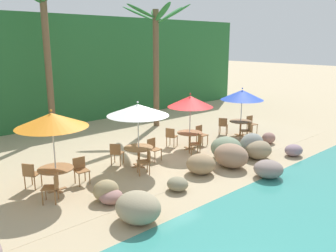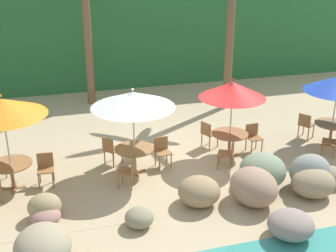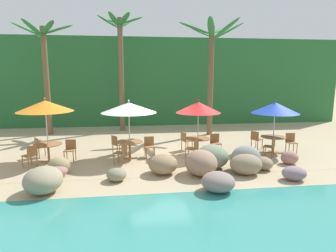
# 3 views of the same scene
# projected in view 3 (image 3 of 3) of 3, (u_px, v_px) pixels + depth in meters

# --- Properties ---
(ground_plane) EXTENTS (120.00, 120.00, 0.00)m
(ground_plane) POSITION_uv_depth(u_px,v_px,m) (160.00, 156.00, 12.53)
(ground_plane) COLOR tan
(terrace_deck) EXTENTS (18.00, 5.20, 0.01)m
(terrace_deck) POSITION_uv_depth(u_px,v_px,m) (160.00, 156.00, 12.53)
(terrace_deck) COLOR tan
(terrace_deck) RESTS_ON ground
(foliage_backdrop) EXTENTS (28.00, 2.40, 6.00)m
(foliage_backdrop) POSITION_uv_depth(u_px,v_px,m) (147.00, 82.00, 20.80)
(foliage_backdrop) COLOR #286633
(foliage_backdrop) RESTS_ON ground
(rock_seawall) EXTENTS (13.46, 3.32, 0.92)m
(rock_seawall) POSITION_uv_depth(u_px,v_px,m) (159.00, 167.00, 9.83)
(rock_seawall) COLOR gray
(rock_seawall) RESTS_ON ground
(umbrella_orange) EXTENTS (2.18, 2.18, 2.61)m
(umbrella_orange) POSITION_uv_depth(u_px,v_px,m) (45.00, 106.00, 11.34)
(umbrella_orange) COLOR silver
(umbrella_orange) RESTS_ON ground
(dining_table_orange) EXTENTS (1.10, 1.10, 0.74)m
(dining_table_orange) POSITION_uv_depth(u_px,v_px,m) (48.00, 147.00, 11.63)
(dining_table_orange) COLOR olive
(dining_table_orange) RESTS_ON ground
(chair_orange_seaward) EXTENTS (0.45, 0.46, 0.87)m
(chair_orange_seaward) POSITION_uv_depth(u_px,v_px,m) (70.00, 149.00, 11.77)
(chair_orange_seaward) COLOR olive
(chair_orange_seaward) RESTS_ON ground
(chair_orange_inland) EXTENTS (0.59, 0.59, 0.87)m
(chair_orange_inland) POSITION_uv_depth(u_px,v_px,m) (39.00, 146.00, 12.22)
(chair_orange_inland) COLOR olive
(chair_orange_inland) RESTS_ON ground
(chair_orange_left) EXTENTS (0.59, 0.59, 0.87)m
(chair_orange_left) POSITION_uv_depth(u_px,v_px,m) (31.00, 155.00, 10.87)
(chair_orange_left) COLOR olive
(chair_orange_left) RESTS_ON ground
(umbrella_white) EXTENTS (2.27, 2.27, 2.48)m
(umbrella_white) POSITION_uv_depth(u_px,v_px,m) (129.00, 108.00, 11.81)
(umbrella_white) COLOR silver
(umbrella_white) RESTS_ON ground
(dining_table_white) EXTENTS (1.10, 1.10, 0.74)m
(dining_table_white) POSITION_uv_depth(u_px,v_px,m) (130.00, 144.00, 12.08)
(dining_table_white) COLOR olive
(dining_table_white) RESTS_ON ground
(chair_white_seaward) EXTENTS (0.45, 0.46, 0.87)m
(chair_white_seaward) POSITION_uv_depth(u_px,v_px,m) (149.00, 145.00, 12.36)
(chair_white_seaward) COLOR olive
(chair_white_seaward) RESTS_ON ground
(chair_white_inland) EXTENTS (0.59, 0.59, 0.87)m
(chair_white_inland) POSITION_uv_depth(u_px,v_px,m) (117.00, 144.00, 12.64)
(chair_white_inland) COLOR olive
(chair_white_inland) RESTS_ON ground
(chair_white_left) EXTENTS (0.57, 0.57, 0.87)m
(chair_white_left) POSITION_uv_depth(u_px,v_px,m) (122.00, 152.00, 11.27)
(chair_white_left) COLOR olive
(chair_white_left) RESTS_ON ground
(umbrella_red) EXTENTS (1.95, 1.95, 2.45)m
(umbrella_red) POSITION_uv_depth(u_px,v_px,m) (198.00, 107.00, 12.45)
(umbrella_red) COLOR silver
(umbrella_red) RESTS_ON ground
(dining_table_red) EXTENTS (1.10, 1.10, 0.74)m
(dining_table_red) POSITION_uv_depth(u_px,v_px,m) (198.00, 141.00, 12.70)
(dining_table_red) COLOR olive
(dining_table_red) RESTS_ON ground
(chair_red_seaward) EXTENTS (0.44, 0.45, 0.87)m
(chair_red_seaward) POSITION_uv_depth(u_px,v_px,m) (215.00, 142.00, 12.96)
(chair_red_seaward) COLOR olive
(chair_red_seaward) RESTS_ON ground
(chair_red_inland) EXTENTS (0.56, 0.55, 0.87)m
(chair_red_inland) POSITION_uv_depth(u_px,v_px,m) (185.00, 140.00, 13.40)
(chair_red_inland) COLOR olive
(chair_red_inland) RESTS_ON ground
(chair_red_left) EXTENTS (0.58, 0.58, 0.87)m
(chair_red_left) POSITION_uv_depth(u_px,v_px,m) (193.00, 148.00, 11.92)
(chair_red_left) COLOR olive
(chair_red_left) RESTS_ON ground
(umbrella_blue) EXTENTS (2.08, 2.08, 2.40)m
(umbrella_blue) POSITION_uv_depth(u_px,v_px,m) (275.00, 108.00, 12.76)
(umbrella_blue) COLOR silver
(umbrella_blue) RESTS_ON ground
(dining_table_blue) EXTENTS (1.10, 1.10, 0.74)m
(dining_table_blue) POSITION_uv_depth(u_px,v_px,m) (273.00, 139.00, 13.01)
(dining_table_blue) COLOR olive
(dining_table_blue) RESTS_ON ground
(chair_blue_seaward) EXTENTS (0.47, 0.48, 0.87)m
(chair_blue_seaward) POSITION_uv_depth(u_px,v_px,m) (291.00, 141.00, 13.12)
(chair_blue_seaward) COLOR olive
(chair_blue_seaward) RESTS_ON ground
(chair_blue_inland) EXTENTS (0.58, 0.58, 0.87)m
(chair_blue_inland) POSITION_uv_depth(u_px,v_px,m) (256.00, 139.00, 13.63)
(chair_blue_inland) COLOR olive
(chair_blue_inland) RESTS_ON ground
(chair_blue_left) EXTENTS (0.60, 0.59, 0.87)m
(chair_blue_left) POSITION_uv_depth(u_px,v_px,m) (271.00, 146.00, 12.26)
(chair_blue_left) COLOR olive
(chair_blue_left) RESTS_ON ground
(palm_tree_nearest) EXTENTS (3.30, 3.17, 6.39)m
(palm_tree_nearest) POSITION_uv_depth(u_px,v_px,m) (45.00, 61.00, 16.42)
(palm_tree_nearest) COLOR brown
(palm_tree_nearest) RESTS_ON ground
(palm_tree_second) EXTENTS (2.74, 2.58, 7.01)m
(palm_tree_second) POSITION_uv_depth(u_px,v_px,m) (121.00, 58.00, 17.57)
(palm_tree_second) COLOR brown
(palm_tree_second) RESTS_ON ground
(palm_tree_third) EXTENTS (3.79, 3.59, 6.46)m
(palm_tree_third) POSITION_uv_depth(u_px,v_px,m) (212.00, 59.00, 16.42)
(palm_tree_third) COLOR brown
(palm_tree_third) RESTS_ON ground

